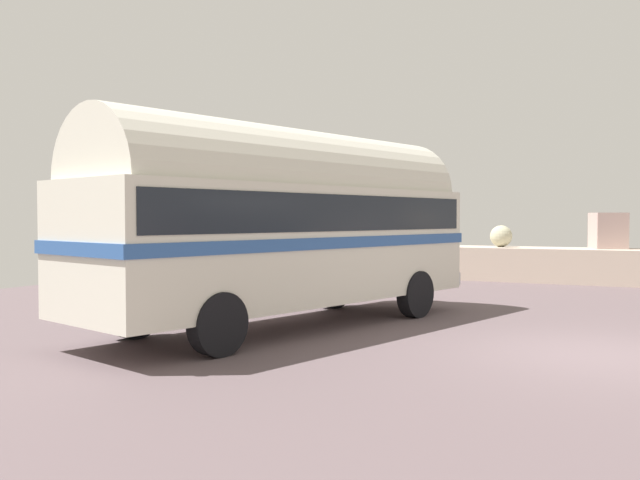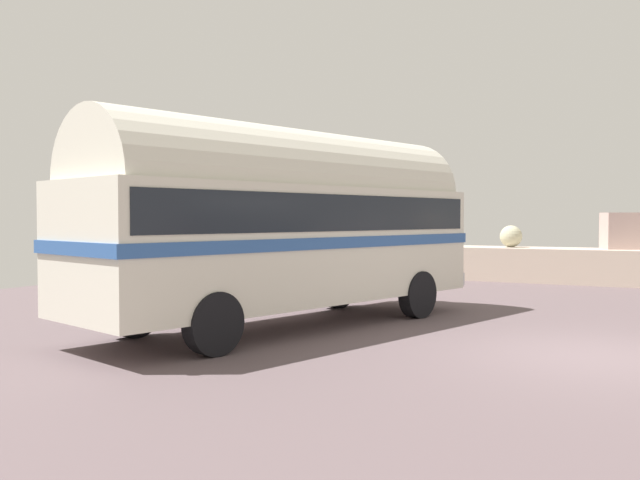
% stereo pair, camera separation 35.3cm
% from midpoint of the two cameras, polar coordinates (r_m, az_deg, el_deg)
% --- Properties ---
extents(ground, '(32.00, 26.00, 0.02)m').
position_cam_midpoint_polar(ground, '(10.90, 21.36, -9.10)').
color(ground, '#5B4C4F').
extents(breakwater, '(31.36, 1.98, 2.45)m').
position_cam_midpoint_polar(breakwater, '(22.55, 24.28, -1.82)').
color(breakwater, '#C0AD9B').
rests_on(breakwater, ground).
extents(vintage_coach, '(4.68, 8.91, 3.70)m').
position_cam_midpoint_polar(vintage_coach, '(12.54, -3.52, 1.83)').
color(vintage_coach, black).
rests_on(vintage_coach, ground).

